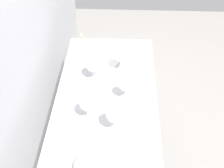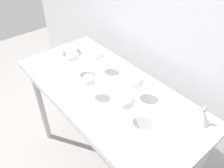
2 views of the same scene
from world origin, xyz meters
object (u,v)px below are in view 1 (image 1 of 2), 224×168
Objects in this scene: wine_glass_far_right at (93,66)px; wine_glass_near_right at (121,55)px; wine_glass_near_center at (125,86)px; wine_glass_near_left at (114,115)px; tasting_bowl at (88,167)px; decanter_funnel at (82,42)px; wine_glass_far_left at (87,104)px; tasting_sheet_upper at (105,59)px.

wine_glass_far_right is 0.21m from wine_glass_near_right.
wine_glass_near_left is at bearing 167.98° from wine_glass_near_center.
wine_glass_far_right is at bearing 120.11° from wine_glass_near_right.
decanter_funnel is at bearing 8.28° from tasting_bowl.
tasting_sheet_upper is (0.62, -0.06, -0.13)m from wine_glass_far_left.
wine_glass_near_center is 0.48m from tasting_sheet_upper.
wine_glass_near_right is at bearing -133.06° from decanter_funnel.
wine_glass_far_right is 0.73× the size of tasting_sheet_upper.
wine_glass_near_center is 0.85× the size of wine_glass_near_right.
wine_glass_far_left is at bearing 159.48° from wine_glass_near_right.
wine_glass_far_right is at bearing -165.46° from tasting_sheet_upper.
tasting_sheet_upper is at bearing -13.74° from wine_glass_far_right.
wine_glass_near_right reaches higher than tasting_bowl.
wine_glass_near_right is 1.30× the size of tasting_bowl.
wine_glass_near_center reaches higher than decanter_funnel.
wine_glass_far_right is 0.91× the size of wine_glass_near_right.
decanter_funnel is (0.77, 0.13, -0.08)m from wine_glass_far_left.
wine_glass_far_right is (0.47, 0.16, -0.01)m from wine_glass_near_left.
wine_glass_near_right reaches higher than wine_glass_near_center.
wine_glass_far_left is 1.11× the size of wine_glass_near_center.
tasting_bowl is at bearing 161.52° from wine_glass_near_center.
wine_glass_far_right reaches higher than wine_glass_near_center.
wine_glass_near_center is at bearing -131.43° from wine_glass_far_right.
wine_glass_near_right is (0.57, -0.02, 0.00)m from wine_glass_near_left.
wine_glass_far_left is 0.18m from wine_glass_near_left.
decanter_funnel is at bearing 18.08° from wine_glass_far_right.
wine_glass_near_right is at bearing -2.18° from wine_glass_near_left.
tasting_bowl is (-0.84, 0.14, -0.11)m from wine_glass_near_right.
tasting_sheet_upper is 0.98m from tasting_bowl.
wine_glass_near_left is 1.06× the size of wine_glass_far_right.
wine_glass_near_left is (-0.09, -0.16, 0.00)m from wine_glass_far_left.
tasting_bowl is 1.13m from decanter_funnel.
wine_glass_near_center reaches higher than tasting_sheet_upper.
wine_glass_near_right is 0.23m from tasting_sheet_upper.
wine_glass_near_center is at bearing -12.02° from wine_glass_near_left.
wine_glass_near_right is (0.48, -0.18, 0.01)m from wine_glass_far_left.
wine_glass_far_left reaches higher than decanter_funnel.
wine_glass_near_right is 0.43m from decanter_funnel.
wine_glass_far_left is 0.29m from wine_glass_near_center.
wine_glass_near_right is 1.40× the size of decanter_funnel.
wine_glass_far_right reaches higher than decanter_funnel.
tasting_sheet_upper is (0.44, 0.16, -0.11)m from wine_glass_near_center.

